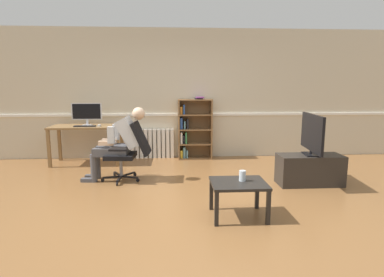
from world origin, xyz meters
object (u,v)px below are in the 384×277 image
(computer_desk, at_px, (86,131))
(imac_monitor, at_px, (87,112))
(bookshelf, at_px, (193,129))
(tv_stand, at_px, (310,170))
(drinking_glass, at_px, (242,176))
(computer_mouse, at_px, (99,126))
(keyboard, at_px, (85,126))
(person_seated, at_px, (119,142))
(office_chair, at_px, (130,149))
(coffee_table, at_px, (238,187))
(tv_screen, at_px, (312,134))
(radiator, at_px, (153,144))

(computer_desk, relative_size, imac_monitor, 2.30)
(bookshelf, distance_m, tv_stand, 2.59)
(imac_monitor, height_order, drinking_glass, imac_monitor)
(computer_mouse, bearing_deg, tv_stand, -22.84)
(keyboard, relative_size, person_seated, 0.33)
(office_chair, height_order, coffee_table, office_chair)
(computer_desk, xyz_separation_m, keyboard, (0.01, -0.14, 0.11))
(computer_mouse, relative_size, tv_screen, 0.11)
(imac_monitor, distance_m, tv_stand, 4.25)
(imac_monitor, xyz_separation_m, computer_mouse, (0.27, -0.20, -0.24))
(imac_monitor, bearing_deg, bookshelf, 5.87)
(coffee_table, relative_size, drinking_glass, 5.10)
(radiator, distance_m, drinking_glass, 3.37)
(bookshelf, xyz_separation_m, person_seated, (-1.29, -1.49, 0.02))
(computer_desk, height_order, drinking_glass, computer_desk)
(drinking_glass, bearing_deg, tv_screen, 40.19)
(tv_screen, bearing_deg, bookshelf, 47.93)
(office_chair, height_order, tv_stand, office_chair)
(imac_monitor, xyz_separation_m, office_chair, (0.99, -1.29, -0.49))
(computer_mouse, distance_m, person_seated, 1.22)
(imac_monitor, bearing_deg, drinking_glass, -48.28)
(computer_desk, relative_size, person_seated, 1.13)
(tv_stand, bearing_deg, computer_desk, 157.12)
(bookshelf, bearing_deg, computer_mouse, -167.30)
(person_seated, bearing_deg, tv_screen, 86.09)
(computer_desk, height_order, tv_stand, computer_desk)
(drinking_glass, bearing_deg, imac_monitor, 131.72)
(imac_monitor, xyz_separation_m, drinking_glass, (2.51, -2.81, -0.52))
(keyboard, bearing_deg, person_seated, -52.40)
(tv_stand, relative_size, tv_screen, 1.04)
(coffee_table, xyz_separation_m, drinking_glass, (0.05, 0.04, 0.13))
(tv_screen, bearing_deg, radiator, 58.04)
(office_chair, bearing_deg, tv_screen, 85.86)
(person_seated, bearing_deg, computer_mouse, -149.10)
(imac_monitor, distance_m, drinking_glass, 3.80)
(drinking_glass, bearing_deg, computer_desk, 132.55)
(radiator, height_order, drinking_glass, radiator)
(imac_monitor, relative_size, bookshelf, 0.45)
(imac_monitor, bearing_deg, office_chair, -52.36)
(computer_mouse, height_order, tv_stand, computer_mouse)
(keyboard, height_order, computer_mouse, computer_mouse)
(computer_desk, relative_size, bookshelf, 1.04)
(bookshelf, distance_m, drinking_glass, 3.06)
(tv_stand, bearing_deg, radiator, 141.98)
(keyboard, distance_m, drinking_glass, 3.61)
(keyboard, relative_size, tv_screen, 0.42)
(tv_stand, bearing_deg, person_seated, 172.11)
(computer_mouse, height_order, radiator, computer_mouse)
(computer_mouse, bearing_deg, keyboard, -175.73)
(bookshelf, relative_size, office_chair, 1.34)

